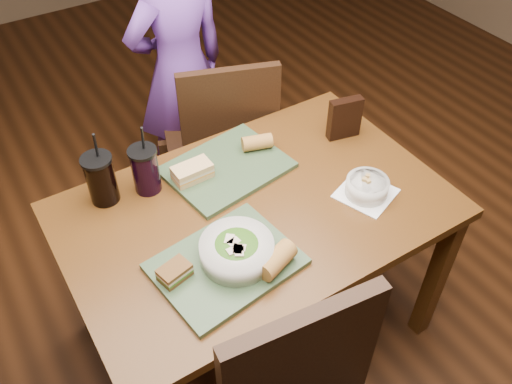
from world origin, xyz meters
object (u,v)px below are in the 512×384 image
dining_table (256,225)px  chip_bag (345,118)px  cup_cola (101,179)px  sandwich_far (192,172)px  cup_berry (145,169)px  sandwich_near (175,272)px  tray_far (227,168)px  tray_near (226,264)px  chair_far (220,142)px  baguette_far (257,142)px  soup_bowl (367,187)px  salad_bowl (237,250)px  diner (180,70)px  baguette_near (276,260)px

dining_table → chip_bag: chip_bag is taller
cup_cola → sandwich_far: bearing=-15.5°
cup_berry → sandwich_near: bearing=-103.1°
dining_table → tray_far: bearing=87.0°
tray_near → chip_bag: chip_bag is taller
chair_far → cup_cola: (-0.61, -0.30, 0.31)m
tray_far → chip_bag: bearing=-7.7°
baguette_far → cup_cola: size_ratio=0.40×
tray_far → sandwich_near: (-0.38, -0.36, 0.03)m
soup_bowl → chip_bag: (0.14, 0.30, 0.05)m
tray_far → soup_bowl: (0.35, -0.37, 0.02)m
chair_far → salad_bowl: bearing=-115.3°
diner → sandwich_near: bearing=58.3°
tray_near → sandwich_far: bearing=77.1°
diner → sandwich_near: diner is taller
tray_far → sandwich_far: 0.14m
chair_far → cup_berry: size_ratio=3.57×
chip_bag → cup_cola: bearing=-177.1°
chair_far → chip_bag: chair_far is taller
dining_table → chip_bag: bearing=17.1°
baguette_far → dining_table: bearing=-122.9°
cup_berry → diner: bearing=56.6°
baguette_far → soup_bowl: bearing=-63.3°
baguette_near → cup_cola: cup_cola is taller
diner → cup_berry: 0.87m
chair_far → baguette_far: chair_far is taller
tray_near → diner: bearing=70.4°
cup_cola → cup_berry: 0.15m
chair_far → sandwich_far: size_ratio=6.89×
sandwich_far → cup_cola: 0.31m
chair_far → diner: (0.01, 0.39, 0.17)m
diner → sandwich_near: size_ratio=13.35×
salad_bowl → soup_bowl: salad_bowl is taller
chair_far → tray_far: size_ratio=2.29×
soup_bowl → baguette_far: bearing=116.7°
dining_table → sandwich_near: 0.41m
dining_table → tray_far: tray_far is taller
soup_bowl → cup_berry: (-0.63, 0.43, 0.06)m
soup_bowl → baguette_near: 0.47m
dining_table → soup_bowl: size_ratio=5.62×
salad_bowl → cup_berry: (-0.10, 0.45, 0.03)m
chair_far → salad_bowl: size_ratio=4.24×
chair_far → tray_near: size_ratio=2.29×
chair_far → baguette_near: 0.96m
tray_near → soup_bowl: (0.57, 0.02, 0.02)m
baguette_far → cup_cola: bearing=173.8°
diner → baguette_near: (-0.30, -1.26, 0.09)m
sandwich_far → chair_far: bearing=50.6°
chip_bag → tray_far: bearing=-175.1°
tray_far → sandwich_far: (-0.13, 0.01, 0.04)m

